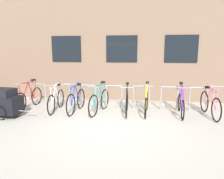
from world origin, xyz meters
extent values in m
plane|color=#B2ADA0|center=(0.00, 0.00, 0.00)|extent=(42.00, 42.00, 0.00)
cube|color=#7A604C|center=(0.00, 6.89, 2.69)|extent=(28.00, 7.39, 5.37)
cube|color=black|center=(-2.40, 3.18, 2.19)|extent=(1.30, 0.04, 1.09)
cube|color=black|center=(0.00, 3.18, 2.19)|extent=(1.30, 0.04, 1.09)
cube|color=black|center=(2.40, 3.18, 2.19)|extent=(1.30, 0.04, 1.09)
cylinder|color=gray|center=(-3.45, 1.90, 0.42)|extent=(0.05, 0.05, 0.84)
cylinder|color=gray|center=(-2.87, 1.90, 0.42)|extent=(0.05, 0.05, 0.84)
cylinder|color=gray|center=(-3.16, 1.90, 0.84)|extent=(0.58, 0.05, 0.05)
cylinder|color=gray|center=(-2.45, 1.90, 0.42)|extent=(0.05, 0.05, 0.84)
cylinder|color=gray|center=(-1.87, 1.90, 0.42)|extent=(0.05, 0.05, 0.84)
cylinder|color=gray|center=(-2.16, 1.90, 0.84)|extent=(0.58, 0.05, 0.05)
cylinder|color=gray|center=(-1.45, 1.90, 0.42)|extent=(0.05, 0.05, 0.84)
cylinder|color=gray|center=(-0.87, 1.90, 0.42)|extent=(0.05, 0.05, 0.84)
cylinder|color=gray|center=(-1.16, 1.90, 0.84)|extent=(0.58, 0.05, 0.05)
cylinder|color=gray|center=(-0.45, 1.90, 0.42)|extent=(0.05, 0.05, 0.84)
cylinder|color=gray|center=(0.13, 1.90, 0.42)|extent=(0.05, 0.05, 0.84)
cylinder|color=gray|center=(-0.16, 1.90, 0.84)|extent=(0.58, 0.05, 0.05)
cylinder|color=gray|center=(0.55, 1.90, 0.42)|extent=(0.05, 0.05, 0.84)
cylinder|color=gray|center=(1.13, 1.90, 0.42)|extent=(0.05, 0.05, 0.84)
cylinder|color=gray|center=(0.84, 1.90, 0.84)|extent=(0.58, 0.05, 0.05)
cylinder|color=gray|center=(1.55, 1.90, 0.42)|extent=(0.05, 0.05, 0.84)
cylinder|color=gray|center=(2.13, 1.90, 0.42)|extent=(0.05, 0.05, 0.84)
cylinder|color=gray|center=(1.84, 1.90, 0.84)|extent=(0.58, 0.05, 0.05)
cylinder|color=gray|center=(2.55, 1.90, 0.42)|extent=(0.05, 0.05, 0.84)
cylinder|color=gray|center=(3.13, 1.90, 0.42)|extent=(0.05, 0.05, 0.84)
cylinder|color=gray|center=(2.84, 1.90, 0.84)|extent=(0.58, 0.05, 0.05)
torus|color=black|center=(2.20, 1.85, 0.30)|extent=(0.09, 0.64, 0.64)
torus|color=black|center=(2.12, 0.81, 0.30)|extent=(0.09, 0.64, 0.64)
cylinder|color=#722D99|center=(2.15, 1.09, 0.61)|extent=(0.07, 0.50, 0.73)
cylinder|color=#722D99|center=(2.18, 1.50, 0.62)|extent=(0.06, 0.38, 0.75)
cylinder|color=#722D99|center=(2.16, 1.26, 0.98)|extent=(0.10, 0.82, 0.06)
cylinder|color=#722D99|center=(2.18, 1.59, 0.28)|extent=(0.06, 0.52, 0.07)
cylinder|color=#722D99|center=(2.20, 1.76, 0.65)|extent=(0.04, 0.20, 0.69)
cylinder|color=#722D99|center=(2.13, 0.83, 0.63)|extent=(0.03, 0.08, 0.66)
cube|color=black|center=(2.19, 1.67, 1.02)|extent=(0.11, 0.21, 0.06)
cylinder|color=gray|center=(2.13, 0.86, 0.99)|extent=(0.44, 0.06, 0.03)
torus|color=black|center=(3.04, 1.84, 0.35)|extent=(0.08, 0.75, 0.75)
torus|color=black|center=(3.09, 0.79, 0.35)|extent=(0.08, 0.75, 0.75)
cylinder|color=pink|center=(3.08, 1.08, 0.67)|extent=(0.06, 0.51, 0.75)
cylinder|color=pink|center=(3.06, 1.49, 0.58)|extent=(0.05, 0.38, 0.59)
cylinder|color=pink|center=(3.07, 1.25, 0.95)|extent=(0.08, 0.83, 0.20)
cylinder|color=pink|center=(3.06, 1.58, 0.33)|extent=(0.05, 0.53, 0.08)
cylinder|color=pink|center=(3.05, 1.75, 0.61)|extent=(0.03, 0.20, 0.52)
cylinder|color=pink|center=(3.09, 0.82, 0.69)|extent=(0.03, 0.08, 0.68)
cube|color=black|center=(3.05, 1.66, 0.90)|extent=(0.11, 0.20, 0.06)
cylinder|color=gray|center=(3.09, 0.84, 1.06)|extent=(0.44, 0.05, 0.03)
torus|color=black|center=(-3.27, 1.98, 0.33)|extent=(0.08, 0.71, 0.71)
torus|color=black|center=(-3.32, 0.90, 0.33)|extent=(0.08, 0.71, 0.71)
cylinder|color=red|center=(-3.31, 1.20, 0.61)|extent=(0.06, 0.52, 0.68)
cylinder|color=red|center=(-3.28, 1.62, 0.63)|extent=(0.06, 0.39, 0.71)
cylinder|color=red|center=(-3.30, 1.38, 0.96)|extent=(0.08, 0.85, 0.07)
cylinder|color=red|center=(-3.28, 1.71, 0.31)|extent=(0.05, 0.54, 0.07)
cylinder|color=red|center=(-3.27, 1.89, 0.66)|extent=(0.03, 0.20, 0.65)
cylinder|color=red|center=(-3.32, 0.93, 0.64)|extent=(0.03, 0.08, 0.61)
cube|color=black|center=(-3.27, 1.80, 1.01)|extent=(0.11, 0.20, 0.06)
cylinder|color=gray|center=(-3.32, 0.95, 0.97)|extent=(0.44, 0.05, 0.03)
torus|color=black|center=(-1.37, 1.70, 0.35)|extent=(0.09, 0.75, 0.75)
torus|color=black|center=(-1.44, 0.74, 0.35)|extent=(0.09, 0.75, 0.75)
cylinder|color=#233893|center=(-1.42, 1.01, 0.66)|extent=(0.07, 0.47, 0.73)
cylinder|color=#233893|center=(-1.40, 1.37, 0.59)|extent=(0.06, 0.34, 0.60)
cylinder|color=#233893|center=(-1.41, 1.16, 0.95)|extent=(0.08, 0.74, 0.16)
cylinder|color=#233893|center=(-1.39, 1.46, 0.33)|extent=(0.06, 0.49, 0.08)
cylinder|color=#233893|center=(-1.38, 1.61, 0.62)|extent=(0.04, 0.20, 0.54)
cylinder|color=#233893|center=(-1.44, 0.76, 0.68)|extent=(0.03, 0.08, 0.66)
cube|color=black|center=(-1.39, 1.53, 0.92)|extent=(0.11, 0.21, 0.06)
cylinder|color=gray|center=(-1.43, 0.79, 1.04)|extent=(0.44, 0.05, 0.03)
torus|color=black|center=(1.06, 1.85, 0.32)|extent=(0.09, 0.69, 0.69)
torus|color=black|center=(0.99, 0.82, 0.32)|extent=(0.09, 0.69, 0.69)
cylinder|color=yellow|center=(1.01, 1.10, 0.63)|extent=(0.07, 0.50, 0.74)
cylinder|color=yellow|center=(1.04, 1.50, 0.63)|extent=(0.06, 0.37, 0.72)
cylinder|color=yellow|center=(1.02, 1.27, 0.99)|extent=(0.09, 0.80, 0.04)
cylinder|color=yellow|center=(1.04, 1.59, 0.30)|extent=(0.06, 0.52, 0.07)
cylinder|color=yellow|center=(1.05, 1.76, 0.65)|extent=(0.04, 0.20, 0.67)
cylinder|color=yellow|center=(0.99, 0.85, 0.66)|extent=(0.03, 0.08, 0.67)
cube|color=black|center=(1.05, 1.67, 1.01)|extent=(0.11, 0.21, 0.06)
cylinder|color=gray|center=(0.99, 0.87, 1.02)|extent=(0.44, 0.06, 0.03)
torus|color=black|center=(-2.18, 1.74, 0.33)|extent=(0.09, 0.70, 0.70)
torus|color=black|center=(-2.12, 0.74, 0.33)|extent=(0.09, 0.70, 0.70)
cylinder|color=silver|center=(-2.13, 1.02, 0.61)|extent=(0.07, 0.48, 0.68)
cylinder|color=silver|center=(-2.16, 1.40, 0.57)|extent=(0.06, 0.35, 0.59)
cylinder|color=silver|center=(-2.14, 1.18, 0.90)|extent=(0.09, 0.77, 0.13)
cylinder|color=silver|center=(-2.16, 1.49, 0.31)|extent=(0.06, 0.50, 0.07)
cylinder|color=silver|center=(-2.17, 1.65, 0.59)|extent=(0.04, 0.20, 0.53)
cylinder|color=silver|center=(-2.12, 0.77, 0.64)|extent=(0.03, 0.08, 0.62)
cube|color=black|center=(-2.17, 1.56, 0.89)|extent=(0.11, 0.21, 0.06)
cylinder|color=gray|center=(-2.12, 0.79, 0.98)|extent=(0.44, 0.05, 0.03)
torus|color=black|center=(-0.48, 1.74, 0.35)|extent=(0.19, 0.74, 0.75)
torus|color=black|center=(-0.68, 0.74, 0.35)|extent=(0.19, 0.74, 0.75)
cylinder|color=teal|center=(-0.63, 1.01, 0.62)|extent=(0.13, 0.49, 0.67)
cylinder|color=teal|center=(-0.55, 1.40, 0.64)|extent=(0.11, 0.36, 0.70)
cylinder|color=teal|center=(-0.59, 1.17, 0.96)|extent=(0.19, 0.78, 0.07)
cylinder|color=teal|center=(-0.53, 1.49, 0.33)|extent=(0.12, 0.51, 0.08)
cylinder|color=teal|center=(-0.50, 1.65, 0.67)|extent=(0.06, 0.20, 0.64)
cylinder|color=teal|center=(-0.68, 0.76, 0.65)|extent=(0.04, 0.08, 0.59)
cube|color=black|center=(-0.52, 1.56, 1.01)|extent=(0.14, 0.22, 0.06)
cylinder|color=gray|center=(-0.67, 0.78, 0.97)|extent=(0.44, 0.11, 0.03)
torus|color=black|center=(0.35, 1.75, 0.32)|extent=(0.06, 0.67, 0.67)
torus|color=black|center=(0.38, 0.78, 0.32)|extent=(0.06, 0.67, 0.67)
cylinder|color=black|center=(0.37, 1.05, 0.60)|extent=(0.05, 0.47, 0.69)
cylinder|color=black|center=(0.36, 1.42, 0.61)|extent=(0.05, 0.34, 0.70)
cylinder|color=black|center=(0.37, 1.20, 0.94)|extent=(0.06, 0.75, 0.05)
cylinder|color=black|center=(0.36, 1.51, 0.29)|extent=(0.04, 0.49, 0.07)
cylinder|color=black|center=(0.35, 1.66, 0.63)|extent=(0.03, 0.20, 0.64)
cylinder|color=black|center=(0.38, 0.80, 0.63)|extent=(0.03, 0.08, 0.62)
cube|color=black|center=(0.36, 1.57, 0.98)|extent=(0.11, 0.20, 0.06)
cylinder|color=gray|center=(0.38, 0.83, 0.97)|extent=(0.44, 0.04, 0.03)
cube|color=black|center=(-3.45, 0.33, 0.40)|extent=(0.94, 0.67, 0.56)
cube|color=black|center=(-3.54, 0.34, 0.80)|extent=(0.72, 0.62, 0.24)
torus|color=black|center=(-3.42, 0.66, 0.22)|extent=(0.47, 0.08, 0.47)
cylinder|color=gray|center=(-2.72, 0.27, 0.23)|extent=(0.55, 0.07, 0.03)
cube|color=olive|center=(-5.04, 2.50, 0.22)|extent=(0.08, 0.36, 0.44)
cube|color=maroon|center=(-4.32, 1.22, 0.22)|extent=(0.32, 0.26, 0.44)
camera|label=1|loc=(0.80, -5.65, 2.09)|focal=33.47mm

